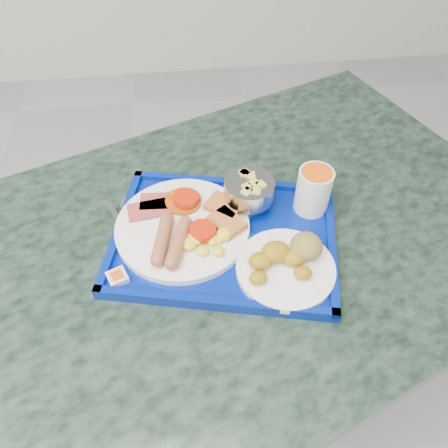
% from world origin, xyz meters
% --- Properties ---
extents(table, '(1.46, 1.22, 0.78)m').
position_xyz_m(table, '(1.03, 0.95, 0.58)').
color(table, slate).
rests_on(table, floor).
extents(tray, '(0.51, 0.42, 0.03)m').
position_xyz_m(tray, '(1.00, 0.93, 0.79)').
color(tray, navy).
rests_on(tray, table).
extents(main_plate, '(0.28, 0.28, 0.04)m').
position_xyz_m(main_plate, '(0.92, 0.96, 0.81)').
color(main_plate, white).
rests_on(main_plate, tray).
extents(bread_plate, '(0.19, 0.19, 0.06)m').
position_xyz_m(bread_plate, '(1.11, 0.84, 0.81)').
color(bread_plate, white).
rests_on(bread_plate, tray).
extents(fruit_bowl, '(0.11, 0.11, 0.07)m').
position_xyz_m(fruit_bowl, '(1.06, 1.01, 0.84)').
color(fruit_bowl, '#A8A8AA').
rests_on(fruit_bowl, tray).
extents(juice_cup, '(0.07, 0.07, 0.10)m').
position_xyz_m(juice_cup, '(1.19, 0.99, 0.85)').
color(juice_cup, white).
rests_on(juice_cup, tray).
extents(spoon, '(0.03, 0.17, 0.01)m').
position_xyz_m(spoon, '(0.80, 1.02, 0.80)').
color(spoon, '#A8A8AA').
rests_on(spoon, tray).
extents(knife, '(0.08, 0.17, 0.00)m').
position_xyz_m(knife, '(0.80, 0.97, 0.79)').
color(knife, '#A8A8AA').
rests_on(knife, tray).
extents(jam_packet, '(0.05, 0.05, 0.01)m').
position_xyz_m(jam_packet, '(0.79, 0.86, 0.80)').
color(jam_packet, silver).
rests_on(jam_packet, tray).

